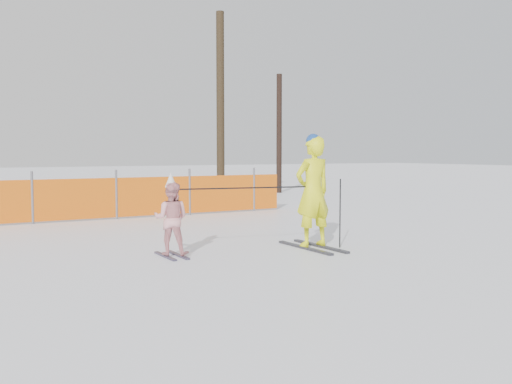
# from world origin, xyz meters

# --- Properties ---
(ground) EXTENTS (120.00, 120.00, 0.00)m
(ground) POSITION_xyz_m (0.00, 0.00, 0.00)
(ground) COLOR white
(ground) RESTS_ON ground
(adult) EXTENTS (0.72, 1.56, 2.02)m
(adult) POSITION_xyz_m (0.91, 0.07, 1.01)
(adult) COLOR black
(adult) RESTS_ON ground
(child) EXTENTS (0.72, 0.85, 1.37)m
(child) POSITION_xyz_m (-1.56, 0.55, 0.63)
(child) COLOR black
(child) RESTS_ON ground
(ski_poles) EXTENTS (2.80, 0.68, 1.22)m
(ski_poles) POSITION_xyz_m (0.27, 0.15, 0.92)
(ski_poles) COLOR black
(ski_poles) RESTS_ON ground
(safety_fence) EXTENTS (14.80, 0.06, 1.25)m
(safety_fence) POSITION_xyz_m (-3.50, 6.10, 0.56)
(safety_fence) COLOR #595960
(safety_fence) RESTS_ON ground
(tree_trunks) EXTENTS (3.73, 1.79, 6.72)m
(tree_trunks) POSITION_xyz_m (5.36, 11.02, 3.08)
(tree_trunks) COLOR #2E2314
(tree_trunks) RESTS_ON ground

